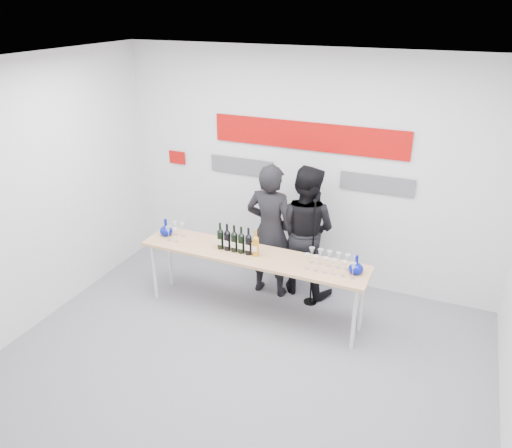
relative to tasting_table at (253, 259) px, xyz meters
name	(u,v)px	position (x,y,z in m)	size (l,w,h in m)	color
ground	(243,359)	(0.25, -0.83, -0.75)	(5.00, 5.00, 0.00)	slate
back_wall	(307,170)	(0.25, 1.17, 0.75)	(5.00, 0.04, 3.00)	silver
signage	(303,147)	(0.19, 1.14, 1.06)	(3.38, 0.02, 0.79)	#AA0907
tasting_table	(253,259)	(0.00, 0.00, 0.00)	(2.71, 0.56, 0.81)	tan
wine_bottles	(238,239)	(-0.18, -0.02, 0.23)	(0.53, 0.08, 0.33)	black
decanter_left	(166,227)	(-1.19, 0.05, 0.17)	(0.16, 0.16, 0.21)	#071288
decanter_right	(356,264)	(1.19, 0.03, 0.17)	(0.16, 0.16, 0.21)	#071288
glasses_left	(176,232)	(-1.03, 0.01, 0.15)	(0.16, 0.22, 0.18)	silver
glasses_right	(332,263)	(0.93, -0.01, 0.15)	(0.56, 0.23, 0.18)	silver
presenter_left	(270,231)	(0.00, 0.55, 0.12)	(0.63, 0.41, 1.73)	black
presenter_right	(305,231)	(0.38, 0.76, 0.10)	(0.83, 0.64, 1.70)	black
mic_stand	(312,273)	(0.57, 0.49, -0.32)	(0.16, 0.16, 1.41)	black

